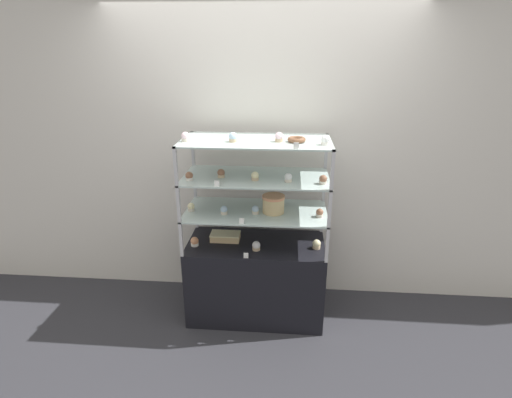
{
  "coord_description": "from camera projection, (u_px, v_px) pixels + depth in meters",
  "views": [
    {
      "loc": [
        0.24,
        -2.91,
        2.17
      ],
      "look_at": [
        0.0,
        0.0,
        1.06
      ],
      "focal_mm": 28.0,
      "sensor_mm": 36.0,
      "label": 1
    }
  ],
  "objects": [
    {
      "name": "cupcake_1",
      "position": [
        256.0,
        246.0,
        3.14
      ],
      "size": [
        0.06,
        0.06,
        0.07
      ],
      "color": "#CCB28C",
      "rests_on": "display_base"
    },
    {
      "name": "display_base",
      "position": [
        256.0,
        278.0,
        3.39
      ],
      "size": [
        1.12,
        0.55,
        0.67
      ],
      "color": "black",
      "rests_on": "ground_plane"
    },
    {
      "name": "display_riser_middle",
      "position": [
        256.0,
        179.0,
        3.07
      ],
      "size": [
        1.12,
        0.55,
        0.29
      ],
      "color": "#B7B7BC",
      "rests_on": "display_riser_lower"
    },
    {
      "name": "cupcake_10",
      "position": [
        288.0,
        178.0,
        2.93
      ],
      "size": [
        0.06,
        0.06,
        0.07
      ],
      "color": "beige",
      "rests_on": "display_riser_middle"
    },
    {
      "name": "cupcake_7",
      "position": [
        189.0,
        176.0,
        2.97
      ],
      "size": [
        0.06,
        0.06,
        0.07
      ],
      "color": "white",
      "rests_on": "display_riser_middle"
    },
    {
      "name": "cupcake_3",
      "position": [
        191.0,
        207.0,
        3.15
      ],
      "size": [
        0.06,
        0.06,
        0.07
      ],
      "color": "beige",
      "rests_on": "display_riser_lower"
    },
    {
      "name": "display_riser_lower",
      "position": [
        256.0,
        213.0,
        3.17
      ],
      "size": [
        1.12,
        0.55,
        0.29
      ],
      "color": "#B7B7BC",
      "rests_on": "display_base"
    },
    {
      "name": "display_riser_upper",
      "position": [
        256.0,
        142.0,
        2.97
      ],
      "size": [
        1.12,
        0.55,
        0.29
      ],
      "color": "#B7B7BC",
      "rests_on": "display_riser_middle"
    },
    {
      "name": "price_tag_1",
      "position": [
        242.0,
        221.0,
        2.92
      ],
      "size": [
        0.04,
        0.0,
        0.04
      ],
      "color": "white",
      "rests_on": "display_riser_lower"
    },
    {
      "name": "cupcake_6",
      "position": [
        320.0,
        213.0,
        3.04
      ],
      "size": [
        0.06,
        0.06,
        0.07
      ],
      "color": "beige",
      "rests_on": "display_riser_lower"
    },
    {
      "name": "price_tag_0",
      "position": [
        246.0,
        255.0,
        3.02
      ],
      "size": [
        0.04,
        0.0,
        0.04
      ],
      "color": "white",
      "rests_on": "display_base"
    },
    {
      "name": "cupcake_2",
      "position": [
        317.0,
        244.0,
        3.17
      ],
      "size": [
        0.06,
        0.06,
        0.07
      ],
      "color": "#CCB28C",
      "rests_on": "display_base"
    },
    {
      "name": "cupcake_15",
      "position": [
        325.0,
        140.0,
        2.8
      ],
      "size": [
        0.06,
        0.06,
        0.07
      ],
      "color": "white",
      "rests_on": "display_riser_upper"
    },
    {
      "name": "cupcake_8",
      "position": [
        221.0,
        173.0,
        3.03
      ],
      "size": [
        0.06,
        0.06,
        0.07
      ],
      "color": "#CCB28C",
      "rests_on": "display_riser_middle"
    },
    {
      "name": "layer_cake_centerpiece",
      "position": [
        273.0,
        204.0,
        3.11
      ],
      "size": [
        0.18,
        0.18,
        0.14
      ],
      "color": "#DBBC84",
      "rests_on": "display_riser_lower"
    },
    {
      "name": "cupcake_12",
      "position": [
        185.0,
        137.0,
        2.9
      ],
      "size": [
        0.06,
        0.06,
        0.07
      ],
      "color": "beige",
      "rests_on": "display_riser_upper"
    },
    {
      "name": "back_wall",
      "position": [
        260.0,
        155.0,
        3.44
      ],
      "size": [
        8.0,
        0.05,
        2.6
      ],
      "color": "silver",
      "rests_on": "ground_plane"
    },
    {
      "name": "donut_glazed",
      "position": [
        297.0,
        140.0,
        2.89
      ],
      "size": [
        0.13,
        0.13,
        0.04
      ],
      "color": "brown",
      "rests_on": "display_riser_upper"
    },
    {
      "name": "cupcake_4",
      "position": [
        224.0,
        210.0,
        3.09
      ],
      "size": [
        0.06,
        0.06,
        0.07
      ],
      "color": "beige",
      "rests_on": "display_riser_lower"
    },
    {
      "name": "cupcake_9",
      "position": [
        254.0,
        176.0,
        2.97
      ],
      "size": [
        0.06,
        0.06,
        0.07
      ],
      "color": "#CCB28C",
      "rests_on": "display_riser_middle"
    },
    {
      "name": "cupcake_0",
      "position": [
        195.0,
        242.0,
        3.21
      ],
      "size": [
        0.06,
        0.06,
        0.07
      ],
      "color": "white",
      "rests_on": "display_base"
    },
    {
      "name": "cupcake_13",
      "position": [
        233.0,
        137.0,
        2.89
      ],
      "size": [
        0.06,
        0.06,
        0.07
      ],
      "color": "#CCB28C",
      "rests_on": "display_riser_upper"
    },
    {
      "name": "sheet_cake_frosted",
      "position": [
        225.0,
        237.0,
        3.31
      ],
      "size": [
        0.24,
        0.14,
        0.06
      ],
      "color": "#DBBC84",
      "rests_on": "display_base"
    },
    {
      "name": "cupcake_11",
      "position": [
        323.0,
        180.0,
        2.89
      ],
      "size": [
        0.06,
        0.06,
        0.07
      ],
      "color": "beige",
      "rests_on": "display_riser_middle"
    },
    {
      "name": "cupcake_14",
      "position": [
        279.0,
        137.0,
        2.89
      ],
      "size": [
        0.06,
        0.06,
        0.07
      ],
      "color": "#CCB28C",
      "rests_on": "display_riser_upper"
    },
    {
      "name": "price_tag_3",
      "position": [
        296.0,
        146.0,
        2.69
      ],
      "size": [
        0.04,
        0.0,
        0.04
      ],
      "color": "white",
      "rests_on": "display_riser_upper"
    },
    {
      "name": "cupcake_5",
      "position": [
        255.0,
        210.0,
        3.1
      ],
      "size": [
        0.06,
        0.06,
        0.07
      ],
      "color": "beige",
      "rests_on": "display_riser_lower"
    },
    {
      "name": "ground_plane",
      "position": [
        256.0,
        311.0,
        3.51
      ],
      "size": [
        20.0,
        20.0,
        0.0
      ],
      "primitive_type": "plane",
      "color": "#2D2D33"
    },
    {
      "name": "price_tag_2",
      "position": [
        217.0,
        184.0,
        2.84
      ],
      "size": [
        0.04,
        0.0,
        0.04
      ],
      "color": "white",
      "rests_on": "display_riser_middle"
    }
  ]
}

